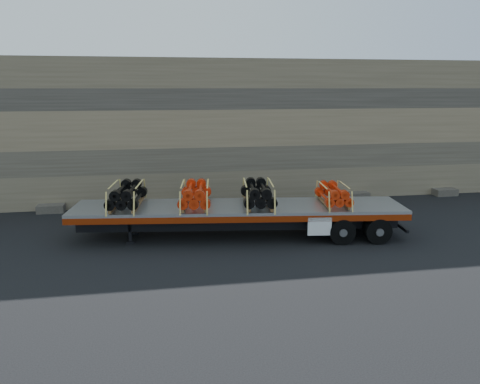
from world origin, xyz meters
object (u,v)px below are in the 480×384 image
(trailer, at_px, (239,221))
(bundle_midrear, at_px, (258,194))
(bundle_rear, at_px, (333,195))
(bundle_midfront, at_px, (195,195))
(bundle_front, at_px, (127,196))

(trailer, bearing_deg, bundle_midrear, 0.00)
(bundle_midrear, bearing_deg, bundle_rear, -0.00)
(bundle_midfront, xyz_separation_m, bundle_midrear, (2.36, -0.30, 0.01))
(trailer, xyz_separation_m, bundle_rear, (3.61, -0.46, 0.99))
(bundle_midrear, relative_size, bundle_rear, 1.16)
(trailer, relative_size, bundle_midrear, 5.25)
(bundle_rear, bearing_deg, bundle_front, 180.00)
(bundle_midfront, distance_m, bundle_midrear, 2.38)
(bundle_front, height_order, bundle_rear, bundle_front)
(bundle_front, height_order, bundle_midfront, bundle_front)
(trailer, distance_m, bundle_rear, 3.77)
(trailer, relative_size, bundle_front, 5.32)
(bundle_midfront, distance_m, bundle_rear, 5.28)
(trailer, relative_size, bundle_rear, 6.10)
(bundle_front, xyz_separation_m, bundle_midfront, (2.54, -0.33, -0.01))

